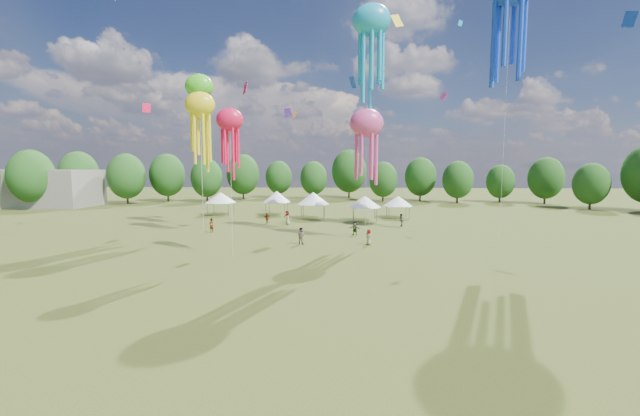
{
  "coord_description": "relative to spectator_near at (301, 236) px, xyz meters",
  "views": [
    {
      "loc": [
        2.38,
        -12.51,
        8.92
      ],
      "look_at": [
        1.0,
        15.0,
        6.0
      ],
      "focal_mm": 22.46,
      "sensor_mm": 36.0,
      "label": 1
    }
  ],
  "objects": [
    {
      "name": "show_kites",
      "position": [
        8.87,
        5.04,
        20.38
      ],
      "size": [
        44.4,
        20.36,
        32.5
      ],
      "color": "yellow",
      "rests_on": "ground"
    },
    {
      "name": "spectators_far",
      "position": [
        1.58,
        11.3,
        -0.08
      ],
      "size": [
        26.95,
        19.5,
        1.91
      ],
      "color": "gray",
      "rests_on": "ground"
    },
    {
      "name": "spectator_near",
      "position": [
        0.0,
        0.0,
        0.0
      ],
      "size": [
        1.15,
        1.05,
        1.93
      ],
      "primitive_type": "imported",
      "rotation": [
        0.0,
        0.0,
        2.73
      ],
      "color": "gray",
      "rests_on": "ground"
    },
    {
      "name": "treeline",
      "position": [
        -1.8,
        30.22,
        5.58
      ],
      "size": [
        201.57,
        95.24,
        13.43
      ],
      "color": "#38281C",
      "rests_on": "ground"
    },
    {
      "name": "hangar",
      "position": [
        -69.94,
        39.7,
        3.03
      ],
      "size": [
        40.0,
        12.0,
        8.0
      ],
      "primitive_type": "cube",
      "color": "gray",
      "rests_on": "ground"
    },
    {
      "name": "festival_tents",
      "position": [
        -1.05,
        23.89,
        2.24
      ],
      "size": [
        36.73,
        11.77,
        4.47
      ],
      "color": "#47474C",
      "rests_on": "ground"
    }
  ]
}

